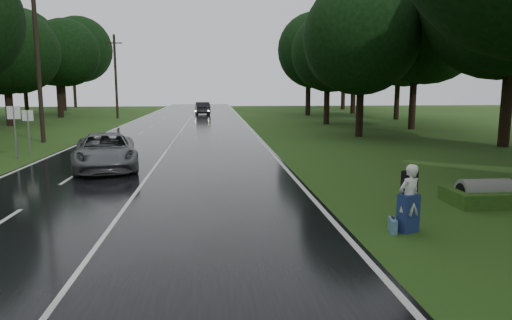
{
  "coord_description": "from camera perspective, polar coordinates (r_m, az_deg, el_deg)",
  "views": [
    {
      "loc": [
        2.66,
        -10.38,
        3.58
      ],
      "look_at": [
        4.1,
        5.2,
        1.1
      ],
      "focal_mm": 32.25,
      "sensor_mm": 36.0,
      "label": 1
    }
  ],
  "objects": [
    {
      "name": "utility_pole_far",
      "position": [
        56.37,
        -16.78,
        4.97
      ],
      "size": [
        1.8,
        0.28,
        9.56
      ],
      "primitive_type": null,
      "color": "black",
      "rests_on": "ground"
    },
    {
      "name": "tree_right_f",
      "position": [
        60.11,
        6.43,
        5.52
      ],
      "size": [
        8.9,
        8.9,
        13.9
      ],
      "primitive_type": null,
      "color": "black",
      "rests_on": "ground"
    },
    {
      "name": "grey_car",
      "position": [
        21.16,
        -18.16,
        1.04
      ],
      "size": [
        3.69,
        5.99,
        1.55
      ],
      "primitive_type": "imported",
      "rotation": [
        0.0,
        0.0,
        0.21
      ],
      "color": "#54575A",
      "rests_on": "road"
    },
    {
      "name": "tree_left_f",
      "position": [
        60.46,
        -23.02,
        4.89
      ],
      "size": [
        8.89,
        8.89,
        13.9
      ],
      "primitive_type": null,
      "color": "black",
      "rests_on": "ground"
    },
    {
      "name": "tree_right_e",
      "position": [
        45.8,
        8.7,
        4.41
      ],
      "size": [
        7.8,
        7.8,
        12.19
      ],
      "primitive_type": null,
      "color": "black",
      "rests_on": "ground"
    },
    {
      "name": "tree_left_e",
      "position": [
        49.25,
        -28.12,
        3.77
      ],
      "size": [
        7.6,
        7.6,
        11.88
      ],
      "primitive_type": null,
      "color": "black",
      "rests_on": "ground"
    },
    {
      "name": "suitcase",
      "position": [
        12.03,
        16.58,
        -7.8
      ],
      "size": [
        0.23,
        0.52,
        0.36
      ],
      "primitive_type": "cube",
      "rotation": [
        0.0,
        0.0,
        6.1
      ],
      "color": "teal",
      "rests_on": "ground"
    },
    {
      "name": "road",
      "position": [
        30.7,
        -10.24,
        2.2
      ],
      "size": [
        12.0,
        140.0,
        0.04
      ],
      "primitive_type": "cube",
      "color": "black",
      "rests_on": "ground"
    },
    {
      "name": "utility_pole_mid",
      "position": [
        33.34,
        -24.84,
        2.0
      ],
      "size": [
        1.8,
        0.28,
        10.87
      ],
      "primitive_type": null,
      "color": "black",
      "rests_on": "ground"
    },
    {
      "name": "road_sign_b",
      "position": [
        27.62,
        -26.17,
        0.62
      ],
      "size": [
        0.57,
        0.1,
        2.38
      ],
      "primitive_type": null,
      "color": "white",
      "rests_on": "ground"
    },
    {
      "name": "tree_right_d",
      "position": [
        34.72,
        12.63,
        2.86
      ],
      "size": [
        7.73,
        7.73,
        12.07
      ],
      "primitive_type": null,
      "color": "black",
      "rests_on": "ground"
    },
    {
      "name": "lane_center",
      "position": [
        30.7,
        -10.25,
        2.24
      ],
      "size": [
        0.12,
        140.0,
        0.01
      ],
      "primitive_type": "cube",
      "color": "silver",
      "rests_on": "road"
    },
    {
      "name": "hitchhiker",
      "position": [
        12.07,
        18.43,
        -4.8
      ],
      "size": [
        0.73,
        0.71,
        1.72
      ],
      "color": "silver",
      "rests_on": "ground"
    },
    {
      "name": "road_sign_a",
      "position": [
        26.05,
        -27.48,
        0.08
      ],
      "size": [
        0.64,
        0.1,
        2.66
      ],
      "primitive_type": null,
      "color": "white",
      "rests_on": "ground"
    },
    {
      "name": "ground",
      "position": [
        11.29,
        -18.91,
        -9.97
      ],
      "size": [
        160.0,
        160.0,
        0.0
      ],
      "primitive_type": "plane",
      "color": "#274915",
      "rests_on": "ground"
    },
    {
      "name": "far_car",
      "position": [
        61.11,
        -6.67,
        6.39
      ],
      "size": [
        2.19,
        5.13,
        1.65
      ],
      "primitive_type": "imported",
      "rotation": [
        0.0,
        0.0,
        3.23
      ],
      "color": "black",
      "rests_on": "road"
    },
    {
      "name": "culvert",
      "position": [
        16.0,
        26.39,
        -4.88
      ],
      "size": [
        1.57,
        0.78,
        0.78
      ],
      "primitive_type": "cylinder",
      "rotation": [
        0.0,
        1.57,
        0.0
      ],
      "color": "slate",
      "rests_on": "ground"
    }
  ]
}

